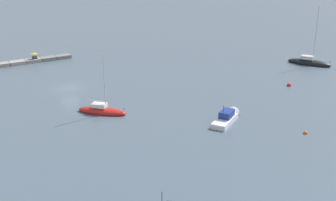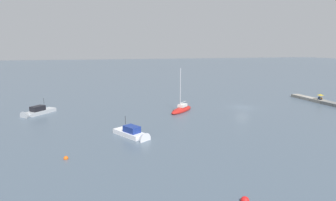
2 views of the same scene
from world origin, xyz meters
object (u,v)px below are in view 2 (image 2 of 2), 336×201
Objects in this scene: person_seated_blue_right at (319,98)px; umbrella_open_yellow at (320,95)px; motorboat_white_mid at (134,135)px; sailboat_red_far at (182,110)px; motorboat_grey_far at (36,113)px; mooring_buoy_near at (66,158)px; mooring_buoy_mid at (245,201)px; person_seated_brown_left at (321,99)px.

person_seated_blue_right is 0.57× the size of umbrella_open_yellow.
motorboat_white_mid is (-12.12, 43.40, -0.54)m from person_seated_blue_right.
umbrella_open_yellow is 0.21× the size of motorboat_white_mid.
sailboat_red_far is at bearing -162.04° from motorboat_white_mid.
motorboat_grey_far is at bearing 37.48° from sailboat_red_far.
sailboat_red_far is 1.45× the size of motorboat_grey_far.
person_seated_blue_right is 1.44× the size of mooring_buoy_near.
motorboat_grey_far is at bearing 76.22° from person_seated_blue_right.
person_seated_blue_right is at bearing -51.27° from mooring_buoy_mid.
sailboat_red_far is 26.66m from motorboat_grey_far.
umbrella_open_yellow is 0.22× the size of motorboat_grey_far.
motorboat_white_mid is 1.03× the size of motorboat_grey_far.
umbrella_open_yellow is 32.34m from sailboat_red_far.
person_seated_blue_right is 45.06m from motorboat_white_mid.
person_seated_brown_left is 0.12× the size of motorboat_grey_far.
motorboat_grey_far is 11.62× the size of mooring_buoy_near.
sailboat_red_far is (0.32, 32.23, -0.57)m from person_seated_blue_right.
umbrella_open_yellow is 2.52× the size of mooring_buoy_near.
mooring_buoy_near is at bearing 99.72° from person_seated_blue_right.
motorboat_grey_far is (4.78, 26.22, 0.04)m from sailboat_red_far.
umbrella_open_yellow is 45.08m from motorboat_white_mid.
sailboat_red_far reaches higher than umbrella_open_yellow.
mooring_buoy_near is (-22.40, -6.81, -0.28)m from motorboat_grey_far.
person_seated_brown_left is at bearing -51.88° from mooring_buoy_mid.
motorboat_grey_far is (17.22, 15.05, 0.01)m from motorboat_white_mid.
motorboat_grey_far is at bearing 84.76° from umbrella_open_yellow.
mooring_buoy_mid is (-30.03, 37.45, -0.78)m from person_seated_blue_right.
umbrella_open_yellow is 54.48m from mooring_buoy_near.
person_seated_blue_right is at bearing -132.76° from sailboat_red_far.
umbrella_open_yellow is at bearing -2.16° from person_seated_brown_left.
motorboat_grey_far is 40.93m from mooring_buoy_mid.
mooring_buoy_mid is (-30.35, 5.22, -0.21)m from sailboat_red_far.
sailboat_red_far reaches higher than person_seated_blue_right.
mooring_buoy_near is 19.07m from mooring_buoy_mid.
person_seated_blue_right reaches higher than mooring_buoy_near.
umbrella_open_yellow is 0.15× the size of sailboat_red_far.
person_seated_blue_right is at bearing -71.48° from mooring_buoy_near.
umbrella_open_yellow reaches higher than person_seated_blue_right.
mooring_buoy_mid is at bearing 128.43° from umbrella_open_yellow.
mooring_buoy_near is (-17.04, 51.72, -1.67)m from umbrella_open_yellow.
sailboat_red_far is 16.72m from motorboat_white_mid.
person_seated_blue_right is 58.68m from motorboat_grey_far.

